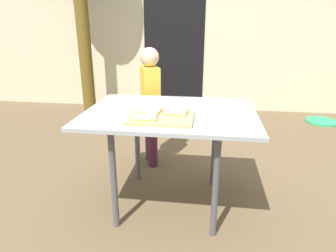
{
  "coord_description": "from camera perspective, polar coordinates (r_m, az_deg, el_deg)",
  "views": [
    {
      "loc": [
        0.25,
        -1.92,
        1.3
      ],
      "look_at": [
        -0.02,
        0.0,
        0.62
      ],
      "focal_mm": 31.58,
      "sensor_mm": 36.0,
      "label": 1
    }
  ],
  "objects": [
    {
      "name": "house_wall_back",
      "position": [
        4.67,
        5.1,
        20.21
      ],
      "size": [
        8.0,
        0.2,
        2.74
      ],
      "primitive_type": "cube",
      "color": "beige",
      "rests_on": "ground"
    },
    {
      "name": "plate_white_right",
      "position": [
        2.18,
        6.97,
        4.13
      ],
      "size": [
        0.18,
        0.18,
        0.01
      ],
      "primitive_type": "cylinder",
      "color": "white",
      "rests_on": "dining_table"
    },
    {
      "name": "ground_plane",
      "position": [
        2.33,
        0.4,
        -14.47
      ],
      "size": [
        16.0,
        16.0,
        0.0
      ],
      "primitive_type": "plane",
      "color": "brown"
    },
    {
      "name": "child_left",
      "position": [
        2.71,
        -3.42,
        5.07
      ],
      "size": [
        0.22,
        0.28,
        1.1
      ],
      "color": "#4C2139",
      "rests_on": "ground"
    },
    {
      "name": "pizza_slice_near_left",
      "position": [
        1.8,
        -4.34,
        1.68
      ],
      "size": [
        0.15,
        0.14,
        0.02
      ],
      "color": "tan",
      "rests_on": "cutting_board"
    },
    {
      "name": "garden_hose_coil",
      "position": [
        4.57,
        27.51,
        0.81
      ],
      "size": [
        0.41,
        0.41,
        0.03
      ],
      "primitive_type": "cylinder",
      "color": "#27AB63",
      "rests_on": "ground"
    },
    {
      "name": "cutting_board",
      "position": [
        1.85,
        -1.25,
        1.63
      ],
      "size": [
        0.4,
        0.31,
        0.02
      ],
      "primitive_type": "cube",
      "color": "tan",
      "rests_on": "dining_table"
    },
    {
      "name": "house_door",
      "position": [
        4.6,
        1.16,
        15.66
      ],
      "size": [
        0.9,
        0.02,
        2.0
      ],
      "primitive_type": "cube",
      "color": "black",
      "rests_on": "ground"
    },
    {
      "name": "dining_table",
      "position": [
        2.04,
        0.44,
        0.99
      ],
      "size": [
        1.16,
        0.86,
        0.73
      ],
      "color": "#979E9F",
      "rests_on": "ground"
    },
    {
      "name": "pizza_slice_far_right",
      "position": [
        1.9,
        1.7,
        2.7
      ],
      "size": [
        0.15,
        0.14,
        0.02
      ],
      "color": "tan",
      "rests_on": "cutting_board"
    },
    {
      "name": "pizza_slice_far_left",
      "position": [
        1.93,
        -3.46,
        2.95
      ],
      "size": [
        0.15,
        0.15,
        0.02
      ],
      "color": "tan",
      "rests_on": "cutting_board"
    }
  ]
}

